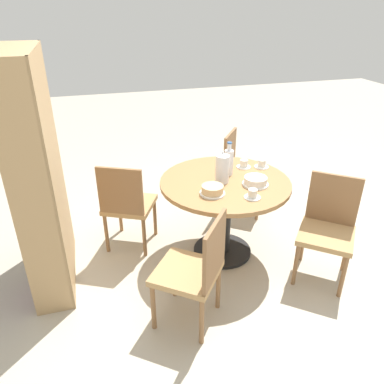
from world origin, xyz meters
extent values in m
plane|color=#B2A893|center=(0.00, 0.00, 0.00)|extent=(14.00, 14.00, 0.00)
cylinder|color=black|center=(0.00, 0.00, 0.01)|extent=(0.53, 0.53, 0.03)
cylinder|color=black|center=(0.00, 0.00, 0.37)|extent=(0.13, 0.13, 0.67)
cylinder|color=#9E7042|center=(0.00, 0.00, 0.72)|extent=(1.11, 1.11, 0.04)
cylinder|color=olive|center=(-0.58, -0.41, 0.20)|extent=(0.03, 0.03, 0.40)
cylinder|color=olive|center=(-0.81, -0.69, 0.20)|extent=(0.03, 0.03, 0.40)
cylinder|color=olive|center=(-0.31, -0.64, 0.20)|extent=(0.03, 0.03, 0.40)
cylinder|color=olive|center=(-0.54, -0.92, 0.20)|extent=(0.03, 0.03, 0.40)
cube|color=tan|center=(-0.56, -0.67, 0.42)|extent=(0.59, 0.59, 0.04)
cube|color=olive|center=(-0.41, -0.79, 0.65)|extent=(0.28, 0.32, 0.43)
cylinder|color=olive|center=(0.45, -0.56, 0.20)|extent=(0.03, 0.03, 0.40)
cylinder|color=olive|center=(0.74, -0.77, 0.20)|extent=(0.03, 0.03, 0.40)
cylinder|color=olive|center=(0.66, -0.27, 0.20)|extent=(0.03, 0.03, 0.40)
cylinder|color=olive|center=(0.95, -0.48, 0.20)|extent=(0.03, 0.03, 0.40)
cube|color=tan|center=(0.70, -0.52, 0.42)|extent=(0.59, 0.59, 0.04)
cube|color=olive|center=(0.82, -0.36, 0.65)|extent=(0.34, 0.26, 0.43)
cylinder|color=olive|center=(0.47, 0.54, 0.20)|extent=(0.03, 0.03, 0.40)
cylinder|color=olive|center=(0.63, 0.86, 0.20)|extent=(0.03, 0.03, 0.40)
cylinder|color=olive|center=(0.14, 0.70, 0.20)|extent=(0.03, 0.03, 0.40)
cylinder|color=olive|center=(0.30, 1.02, 0.20)|extent=(0.03, 0.03, 0.40)
cube|color=tan|center=(0.38, 0.78, 0.42)|extent=(0.56, 0.56, 0.04)
cube|color=olive|center=(0.21, 0.87, 0.65)|extent=(0.20, 0.37, 0.43)
cylinder|color=olive|center=(-0.44, 0.56, 0.20)|extent=(0.03, 0.03, 0.40)
cylinder|color=olive|center=(-0.72, 0.78, 0.20)|extent=(0.03, 0.03, 0.40)
cylinder|color=olive|center=(-0.66, 0.28, 0.20)|extent=(0.03, 0.03, 0.40)
cylinder|color=olive|center=(-0.94, 0.50, 0.20)|extent=(0.03, 0.03, 0.40)
cube|color=tan|center=(-0.69, 0.53, 0.42)|extent=(0.59, 0.59, 0.04)
cube|color=olive|center=(-0.81, 0.37, 0.65)|extent=(0.33, 0.26, 0.43)
cube|color=tan|center=(0.54, 1.46, 0.92)|extent=(0.04, 0.28, 1.83)
cube|color=tan|center=(-0.36, 1.46, 0.92)|extent=(0.04, 0.28, 1.83)
cube|color=tan|center=(0.09, 1.33, 0.92)|extent=(0.93, 0.02, 1.83)
cube|color=tan|center=(0.09, 1.46, 0.02)|extent=(0.86, 0.27, 0.04)
cube|color=tan|center=(0.09, 1.46, 0.61)|extent=(0.86, 0.27, 0.04)
cube|color=tan|center=(0.09, 1.46, 1.22)|extent=(0.86, 0.27, 0.04)
cube|color=tan|center=(0.09, 1.46, 1.81)|extent=(0.86, 0.27, 0.04)
cube|color=beige|center=(0.32, 1.45, 0.28)|extent=(0.39, 0.21, 0.49)
cube|color=#703384|center=(-0.15, 1.45, 0.28)|extent=(0.39, 0.21, 0.50)
cube|color=#703384|center=(0.36, 1.45, 0.87)|extent=(0.32, 0.21, 0.49)
cube|color=teal|center=(-0.18, 1.45, 0.83)|extent=(0.32, 0.21, 0.41)
cube|color=gold|center=(0.36, 1.45, 1.46)|extent=(0.31, 0.21, 0.43)
cube|color=#703384|center=(-0.18, 1.45, 1.46)|extent=(0.31, 0.21, 0.43)
cylinder|color=silver|center=(-0.01, 0.03, 0.85)|extent=(0.12, 0.12, 0.24)
cone|color=silver|center=(-0.01, 0.03, 0.98)|extent=(0.10, 0.10, 0.02)
sphere|color=silver|center=(-0.01, 0.03, 1.00)|extent=(0.02, 0.02, 0.02)
cylinder|color=silver|center=(0.12, -0.07, 0.85)|extent=(0.08, 0.08, 0.22)
cylinder|color=silver|center=(0.12, -0.07, 0.99)|extent=(0.04, 0.04, 0.06)
cylinder|color=#2D5184|center=(0.12, -0.07, 1.03)|extent=(0.04, 0.04, 0.01)
cylinder|color=white|center=(-0.14, -0.21, 0.74)|extent=(0.22, 0.22, 0.01)
cylinder|color=silver|center=(-0.14, -0.21, 0.78)|extent=(0.19, 0.19, 0.06)
cylinder|color=white|center=(-0.20, 0.18, 0.74)|extent=(0.20, 0.20, 0.01)
cylinder|color=#DBB784|center=(-0.20, 0.18, 0.78)|extent=(0.17, 0.17, 0.06)
cylinder|color=white|center=(0.22, -0.26, 0.74)|extent=(0.13, 0.13, 0.01)
cylinder|color=silver|center=(0.22, -0.26, 0.78)|extent=(0.07, 0.07, 0.06)
cylinder|color=white|center=(-0.35, -0.09, 0.74)|extent=(0.13, 0.13, 0.01)
cylinder|color=silver|center=(-0.35, -0.09, 0.78)|extent=(0.07, 0.07, 0.06)
cylinder|color=white|center=(0.18, -0.42, 0.74)|extent=(0.13, 0.13, 0.01)
cylinder|color=silver|center=(0.18, -0.42, 0.78)|extent=(0.07, 0.07, 0.06)
camera|label=1|loc=(-2.67, 1.06, 2.10)|focal=35.00mm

